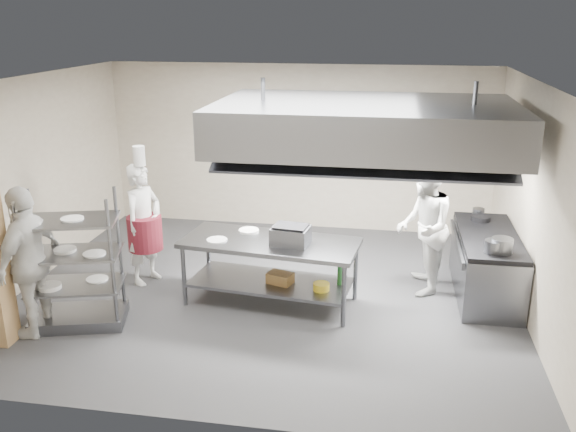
% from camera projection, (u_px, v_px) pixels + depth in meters
% --- Properties ---
extents(floor, '(7.00, 7.00, 0.00)m').
position_uv_depth(floor, '(267.00, 292.00, 8.79)').
color(floor, '#2E2E31').
rests_on(floor, ground).
extents(ceiling, '(7.00, 7.00, 0.00)m').
position_uv_depth(ceiling, '(264.00, 81.00, 7.85)').
color(ceiling, silver).
rests_on(ceiling, wall_back).
extents(wall_back, '(7.00, 0.00, 7.00)m').
position_uv_depth(wall_back, '(298.00, 148.00, 11.13)').
color(wall_back, tan).
rests_on(wall_back, ground).
extents(wall_left, '(0.00, 6.00, 6.00)m').
position_uv_depth(wall_left, '(30.00, 181.00, 8.87)').
color(wall_left, tan).
rests_on(wall_left, ground).
extents(wall_right, '(0.00, 6.00, 6.00)m').
position_uv_depth(wall_right, '(534.00, 205.00, 7.76)').
color(wall_right, tan).
rests_on(wall_right, ground).
extents(exhaust_hood, '(4.00, 2.50, 0.60)m').
position_uv_depth(exhaust_hood, '(365.00, 125.00, 8.21)').
color(exhaust_hood, slate).
rests_on(exhaust_hood, ceiling).
extents(hood_strip_a, '(1.60, 0.12, 0.04)m').
position_uv_depth(hood_strip_a, '(299.00, 146.00, 8.45)').
color(hood_strip_a, white).
rests_on(hood_strip_a, exhaust_hood).
extents(hood_strip_b, '(1.60, 0.12, 0.04)m').
position_uv_depth(hood_strip_b, '(432.00, 150.00, 8.16)').
color(hood_strip_b, white).
rests_on(hood_strip_b, exhaust_hood).
extents(wall_shelf, '(1.50, 0.28, 0.04)m').
position_uv_depth(wall_shelf, '(398.00, 153.00, 10.69)').
color(wall_shelf, slate).
rests_on(wall_shelf, wall_back).
extents(island, '(2.47, 1.26, 0.91)m').
position_uv_depth(island, '(271.00, 272.00, 8.36)').
color(island, gray).
rests_on(island, floor).
extents(island_worktop, '(2.47, 1.26, 0.06)m').
position_uv_depth(island_worktop, '(270.00, 243.00, 8.22)').
color(island_worktop, slate).
rests_on(island_worktop, island).
extents(island_undershelf, '(2.27, 1.14, 0.04)m').
position_uv_depth(island_undershelf, '(271.00, 282.00, 8.40)').
color(island_undershelf, slate).
rests_on(island_undershelf, island).
extents(pass_rack, '(1.30, 0.96, 1.74)m').
position_uv_depth(pass_rack, '(73.00, 261.00, 7.65)').
color(pass_rack, gray).
rests_on(pass_rack, floor).
extents(cooking_range, '(0.80, 2.00, 0.84)m').
position_uv_depth(cooking_range, '(486.00, 266.00, 8.64)').
color(cooking_range, slate).
rests_on(cooking_range, floor).
extents(range_top, '(0.78, 1.96, 0.06)m').
position_uv_depth(range_top, '(489.00, 236.00, 8.50)').
color(range_top, black).
rests_on(range_top, cooking_range).
extents(chef_head, '(0.63, 0.76, 1.80)m').
position_uv_depth(chef_head, '(144.00, 224.00, 8.90)').
color(chef_head, white).
rests_on(chef_head, floor).
extents(chef_line, '(0.74, 0.95, 1.94)m').
position_uv_depth(chef_line, '(424.00, 227.00, 8.56)').
color(chef_line, white).
rests_on(chef_line, floor).
extents(chef_plating, '(0.55, 1.15, 1.91)m').
position_uv_depth(chef_plating, '(30.00, 262.00, 7.39)').
color(chef_plating, white).
rests_on(chef_plating, floor).
extents(griddle, '(0.53, 0.44, 0.24)m').
position_uv_depth(griddle, '(291.00, 236.00, 8.05)').
color(griddle, slate).
rests_on(griddle, island_worktop).
extents(wicker_basket, '(0.39, 0.32, 0.15)m').
position_uv_depth(wicker_basket, '(280.00, 278.00, 8.31)').
color(wicker_basket, olive).
rests_on(wicker_basket, island_undershelf).
extents(stockpot, '(0.27, 0.27, 0.19)m').
position_uv_depth(stockpot, '(502.00, 245.00, 7.81)').
color(stockpot, gray).
rests_on(stockpot, range_top).
extents(plate_stack, '(0.28, 0.28, 0.05)m').
position_uv_depth(plate_stack, '(76.00, 283.00, 7.74)').
color(plate_stack, white).
rests_on(plate_stack, pass_rack).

